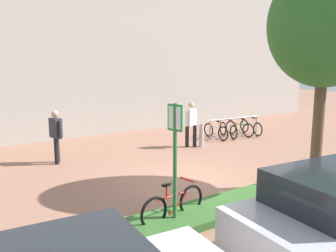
% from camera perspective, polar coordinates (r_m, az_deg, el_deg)
% --- Properties ---
extents(ground_plane, '(60.00, 60.00, 0.00)m').
position_cam_1_polar(ground_plane, '(10.10, 3.69, -8.68)').
color(ground_plane, '#936651').
extents(building_facade, '(28.00, 1.20, 10.00)m').
position_cam_1_polar(building_facade, '(16.61, -13.22, 15.98)').
color(building_facade, '#B2ADA3').
rests_on(building_facade, ground).
extents(planter_strip, '(7.00, 1.10, 0.16)m').
position_cam_1_polar(planter_strip, '(8.28, 8.40, -12.56)').
color(planter_strip, '#336028').
rests_on(planter_strip, ground).
extents(tree_sidewalk, '(2.79, 2.79, 5.67)m').
position_cam_1_polar(tree_sidewalk, '(9.92, 23.50, 14.29)').
color(tree_sidewalk, brown).
rests_on(tree_sidewalk, ground).
extents(parking_sign_post, '(0.12, 0.36, 2.48)m').
position_cam_1_polar(parking_sign_post, '(7.06, 1.10, -3.33)').
color(parking_sign_post, '#2D7238').
rests_on(parking_sign_post, ground).
extents(bike_at_sign, '(1.67, 0.42, 0.86)m').
position_cam_1_polar(bike_at_sign, '(7.63, 0.85, -12.30)').
color(bike_at_sign, black).
rests_on(bike_at_sign, ground).
extents(bike_rack_cluster, '(2.66, 1.68, 0.83)m').
position_cam_1_polar(bike_rack_cluster, '(16.05, 10.30, -0.40)').
color(bike_rack_cluster, '#99999E').
rests_on(bike_rack_cluster, ground).
extents(bollard_steel, '(0.16, 0.16, 0.90)m').
position_cam_1_polar(bollard_steel, '(13.94, 5.26, -1.46)').
color(bollard_steel, '#ADADB2').
rests_on(bollard_steel, ground).
extents(person_suited_navy, '(0.34, 0.59, 1.72)m').
position_cam_1_polar(person_suited_navy, '(12.12, -17.19, -1.10)').
color(person_suited_navy, black).
rests_on(person_suited_navy, ground).
extents(person_casual_tan, '(0.60, 0.33, 1.72)m').
position_cam_1_polar(person_casual_tan, '(13.79, 3.64, 0.69)').
color(person_casual_tan, black).
rests_on(person_casual_tan, ground).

